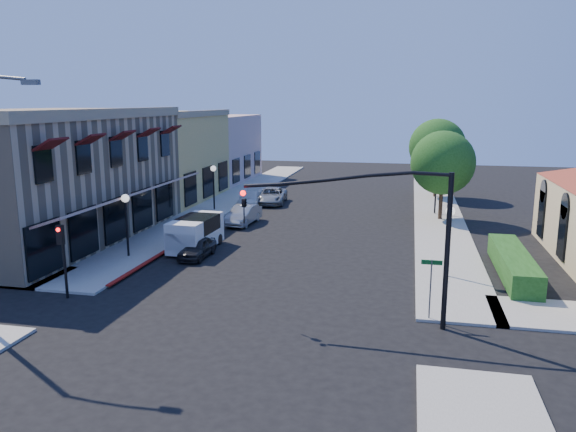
% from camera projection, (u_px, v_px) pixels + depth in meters
% --- Properties ---
extents(ground, '(120.00, 120.00, 0.00)m').
position_uv_depth(ground, '(230.00, 326.00, 21.62)').
color(ground, black).
rests_on(ground, ground).
extents(sidewalk_left, '(3.50, 50.00, 0.12)m').
position_uv_depth(sidewalk_left, '(231.00, 199.00, 49.27)').
color(sidewalk_left, gray).
rests_on(sidewalk_left, ground).
extents(sidewalk_right, '(3.50, 50.00, 0.12)m').
position_uv_depth(sidewalk_right, '(436.00, 207.00, 45.61)').
color(sidewalk_right, gray).
rests_on(sidewalk_right, ground).
extents(curb_red_strip, '(0.25, 10.00, 0.06)m').
position_uv_depth(curb_red_strip, '(156.00, 260.00, 30.71)').
color(curb_red_strip, maroon).
rests_on(curb_red_strip, ground).
extents(corner_brick_building, '(11.77, 18.20, 8.10)m').
position_uv_depth(corner_brick_building, '(45.00, 176.00, 34.56)').
color(corner_brick_building, tan).
rests_on(corner_brick_building, ground).
extents(yellow_stucco_building, '(10.00, 12.00, 7.60)m').
position_uv_depth(yellow_stucco_building, '(153.00, 156.00, 48.97)').
color(yellow_stucco_building, tan).
rests_on(yellow_stucco_building, ground).
extents(pink_stucco_building, '(10.00, 12.00, 7.00)m').
position_uv_depth(pink_stucco_building, '(202.00, 148.00, 60.52)').
color(pink_stucco_building, '#C49994').
rests_on(pink_stucco_building, ground).
extents(hedge, '(1.40, 8.00, 1.10)m').
position_uv_depth(hedge, '(512.00, 276.00, 27.78)').
color(hedge, '#1C4914').
rests_on(hedge, ground).
extents(street_tree_a, '(4.56, 4.56, 6.48)m').
position_uv_depth(street_tree_a, '(443.00, 163.00, 39.99)').
color(street_tree_a, '#321F14').
rests_on(street_tree_a, ground).
extents(street_tree_b, '(4.94, 4.94, 7.02)m').
position_uv_depth(street_tree_b, '(437.00, 147.00, 49.49)').
color(street_tree_b, '#321F14').
rests_on(street_tree_b, ground).
extents(signal_mast_arm, '(8.01, 0.39, 6.00)m').
position_uv_depth(signal_mast_arm, '(390.00, 222.00, 21.00)').
color(signal_mast_arm, black).
rests_on(signal_mast_arm, ground).
extents(secondary_signal, '(0.28, 0.42, 3.32)m').
position_uv_depth(secondary_signal, '(62.00, 248.00, 24.17)').
color(secondary_signal, black).
rests_on(secondary_signal, ground).
extents(street_name_sign, '(0.80, 0.06, 2.50)m').
position_uv_depth(street_name_sign, '(431.00, 280.00, 21.81)').
color(street_name_sign, '#595B5E').
rests_on(street_name_sign, ground).
extents(lamppost_left_near, '(0.44, 0.44, 3.57)m').
position_uv_depth(lamppost_left_near, '(126.00, 209.00, 30.50)').
color(lamppost_left_near, black).
rests_on(lamppost_left_near, ground).
extents(lamppost_left_far, '(0.44, 0.44, 3.57)m').
position_uv_depth(lamppost_left_far, '(213.00, 176.00, 43.90)').
color(lamppost_left_far, black).
rests_on(lamppost_left_far, ground).
extents(lamppost_right_near, '(0.44, 0.44, 3.57)m').
position_uv_depth(lamppost_right_near, '(450.00, 224.00, 26.94)').
color(lamppost_right_near, black).
rests_on(lamppost_right_near, ground).
extents(lamppost_right_far, '(0.44, 0.44, 3.57)m').
position_uv_depth(lamppost_right_far, '(436.00, 179.00, 42.26)').
color(lamppost_right_far, black).
rests_on(lamppost_right_far, ground).
extents(white_van, '(2.04, 4.38, 1.91)m').
position_uv_depth(white_van, '(195.00, 231.00, 32.51)').
color(white_van, silver).
rests_on(white_van, ground).
extents(parked_car_a, '(1.39, 3.27, 1.10)m').
position_uv_depth(parked_car_a, '(197.00, 248.00, 31.02)').
color(parked_car_a, black).
rests_on(parked_car_a, ground).
extents(parked_car_b, '(1.73, 4.13, 1.33)m').
position_uv_depth(parked_car_b, '(243.00, 215.00, 39.40)').
color(parked_car_b, '#989A9D').
rests_on(parked_car_b, ground).
extents(parked_car_c, '(2.00, 4.28, 1.21)m').
position_uv_depth(parked_car_c, '(250.00, 199.00, 46.06)').
color(parked_car_c, silver).
rests_on(parked_car_c, ground).
extents(parked_car_d, '(2.69, 5.00, 1.33)m').
position_uv_depth(parked_car_d, '(272.00, 196.00, 47.37)').
color(parked_car_d, gray).
rests_on(parked_car_d, ground).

